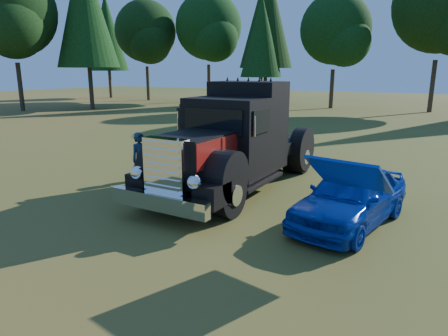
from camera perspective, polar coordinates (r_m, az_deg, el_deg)
ground at (r=9.71m, az=-10.18°, el=-6.38°), size 120.00×120.00×0.00m
treeline at (r=35.71m, az=16.83°, el=20.19°), size 72.10×24.04×13.84m
diamond_t_truck at (r=11.22m, az=1.36°, el=3.34°), size 3.35×7.16×3.00m
hotrod_coupe at (r=9.12m, az=17.64°, el=-3.87°), size 2.12×4.21×1.89m
spectator_near at (r=11.83m, az=-11.81°, el=1.19°), size 0.53×0.66×1.58m
spectator_far at (r=12.91m, az=-5.17°, el=2.74°), size 1.04×0.98×1.71m
distant_teal_car at (r=35.23m, az=-0.96°, el=9.51°), size 1.92×4.47×1.43m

